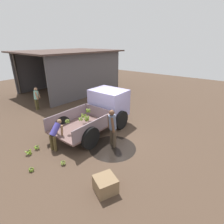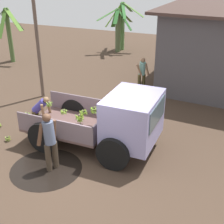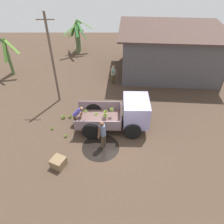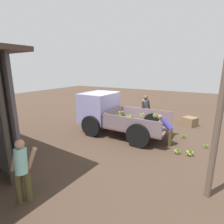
{
  "view_description": "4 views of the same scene",
  "coord_description": "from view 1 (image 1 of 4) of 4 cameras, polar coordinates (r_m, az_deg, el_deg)",
  "views": [
    {
      "loc": [
        -6.36,
        -4.93,
        4.39
      ],
      "look_at": [
        -0.05,
        -0.26,
        1.2
      ],
      "focal_mm": 28.0,
      "sensor_mm": 36.0,
      "label": 1
    },
    {
      "loc": [
        3.51,
        -7.18,
        5.43
      ],
      "look_at": [
        0.24,
        0.82,
        1.24
      ],
      "focal_mm": 50.0,
      "sensor_mm": 36.0,
      "label": 2
    },
    {
      "loc": [
        -0.43,
        -9.28,
        9.0
      ],
      "look_at": [
        -0.43,
        0.72,
        1.1
      ],
      "focal_mm": 35.0,
      "sensor_mm": 36.0,
      "label": 3
    },
    {
      "loc": [
        -3.96,
        7.98,
        3.11
      ],
      "look_at": [
        -0.03,
        1.09,
        1.14
      ],
      "focal_mm": 28.0,
      "sensor_mm": 36.0,
      "label": 4
    }
  ],
  "objects": [
    {
      "name": "warehouse_shed",
      "position": [
        17.05,
        -12.8,
        15.57
      ],
      "size": [
        8.81,
        6.94,
        3.64
      ],
      "rotation": [
        0.0,
        0.0,
        -0.07
      ],
      "color": "#4E4A4D",
      "rests_on": "ground"
    },
    {
      "name": "person_worker_loading",
      "position": [
        7.89,
        -18.01,
        -6.58
      ],
      "size": [
        0.68,
        0.57,
        1.28
      ],
      "rotation": [
        0.0,
        0.0,
        0.13
      ],
      "color": "#4A3D21",
      "rests_on": "ground"
    },
    {
      "name": "ground",
      "position": [
        9.17,
        -1.16,
        -6.49
      ],
      "size": [
        36.0,
        36.0,
        0.0
      ],
      "primitive_type": "plane",
      "color": "#473528"
    },
    {
      "name": "banana_palm_0",
      "position": [
        22.62,
        -21.41,
        13.07
      ],
      "size": [
        2.24,
        2.59,
        2.59
      ],
      "color": "#67774B",
      "rests_on": "ground"
    },
    {
      "name": "wooden_crate_0",
      "position": [
        5.9,
        -2.19,
        -22.55
      ],
      "size": [
        0.86,
        0.86,
        0.49
      ],
      "primitive_type": "cube",
      "rotation": [
        0.0,
        0.0,
        1.12
      ],
      "color": "brown",
      "rests_on": "ground"
    },
    {
      "name": "person_foreground_visitor",
      "position": [
        7.57,
        0.13,
        -4.76
      ],
      "size": [
        0.52,
        0.62,
        1.74
      ],
      "rotation": [
        0.0,
        0.0,
        2.74
      ],
      "color": "#433629",
      "rests_on": "ground"
    },
    {
      "name": "banana_bunch_on_ground_2",
      "position": [
        8.41,
        -23.31,
        -10.49
      ],
      "size": [
        0.24,
        0.24,
        0.2
      ],
      "color": "#433C2B",
      "rests_on": "ground"
    },
    {
      "name": "banana_bunch_on_ground_1",
      "position": [
        7.27,
        -24.87,
        -16.62
      ],
      "size": [
        0.19,
        0.19,
        0.16
      ],
      "color": "#4E4632",
      "rests_on": "ground"
    },
    {
      "name": "person_bystander_near_shed",
      "position": [
        12.86,
        -23.44,
        4.36
      ],
      "size": [
        0.57,
        0.57,
        1.56
      ],
      "rotation": [
        0.0,
        0.0,
        5.32
      ],
      "color": "#4A4122",
      "rests_on": "ground"
    },
    {
      "name": "banana_bunch_on_ground_0",
      "position": [
        8.2,
        -25.61,
        -11.72
      ],
      "size": [
        0.27,
        0.27,
        0.22
      ],
      "color": "#413A2A",
      "rests_on": "ground"
    },
    {
      "name": "mud_patch_0",
      "position": [
        7.91,
        0.19,
        -11.58
      ],
      "size": [
        2.07,
        2.07,
        0.01
      ],
      "primitive_type": "cylinder",
      "color": "black",
      "rests_on": "ground"
    },
    {
      "name": "cargo_truck",
      "position": [
        9.49,
        -2.74,
        1.44
      ],
      "size": [
        4.27,
        2.27,
        1.94
      ],
      "rotation": [
        0.0,
        0.0,
        -0.01
      ],
      "color": "brown",
      "rests_on": "ground"
    },
    {
      "name": "banana_bunch_on_ground_3",
      "position": [
        7.17,
        -15.67,
        -15.6
      ],
      "size": [
        0.21,
        0.22,
        0.18
      ],
      "color": "brown",
      "rests_on": "ground"
    }
  ]
}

